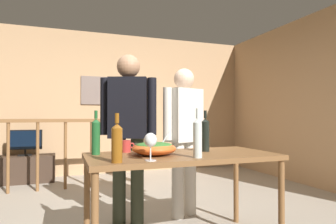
{
  "coord_description": "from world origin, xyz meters",
  "views": [
    {
      "loc": [
        -0.75,
        -2.89,
        1.06
      ],
      "look_at": [
        0.16,
        -0.35,
        1.1
      ],
      "focal_mm": 31.18,
      "sensor_mm": 36.0,
      "label": 1
    }
  ],
  "objects_px": {
    "tv_console": "(25,169)",
    "wine_bottle_amber": "(117,142)",
    "wine_bottle_clear": "(198,137)",
    "person_standing_left": "(128,123)",
    "flat_screen_tv": "(25,140)",
    "salad_bowl": "(154,148)",
    "wine_glass": "(150,141)",
    "stair_railing": "(69,145)",
    "mug_red": "(126,146)",
    "person_standing_right": "(184,129)",
    "wine_bottle_green": "(96,136)",
    "serving_table": "(182,163)",
    "wine_bottle_dark": "(205,134)",
    "framed_picture": "(97,91)"
  },
  "relations": [
    {
      "from": "wine_glass",
      "to": "wine_bottle_amber",
      "type": "height_order",
      "value": "wine_bottle_amber"
    },
    {
      "from": "person_standing_left",
      "to": "mug_red",
      "type": "bearing_deg",
      "value": 96.4
    },
    {
      "from": "wine_bottle_clear",
      "to": "person_standing_left",
      "type": "bearing_deg",
      "value": 109.6
    },
    {
      "from": "wine_bottle_amber",
      "to": "salad_bowl",
      "type": "bearing_deg",
      "value": 38.79
    },
    {
      "from": "flat_screen_tv",
      "to": "serving_table",
      "type": "height_order",
      "value": "flat_screen_tv"
    },
    {
      "from": "stair_railing",
      "to": "person_standing_left",
      "type": "xyz_separation_m",
      "value": [
        0.54,
        -1.65,
        0.35
      ]
    },
    {
      "from": "person_standing_left",
      "to": "tv_console",
      "type": "bearing_deg",
      "value": -42.08
    },
    {
      "from": "wine_glass",
      "to": "salad_bowl",
      "type": "bearing_deg",
      "value": 68.08
    },
    {
      "from": "mug_red",
      "to": "person_standing_right",
      "type": "xyz_separation_m",
      "value": [
        0.71,
        0.39,
        0.12
      ]
    },
    {
      "from": "wine_glass",
      "to": "person_standing_right",
      "type": "relative_size",
      "value": 0.12
    },
    {
      "from": "wine_bottle_dark",
      "to": "mug_red",
      "type": "bearing_deg",
      "value": 164.4
    },
    {
      "from": "flat_screen_tv",
      "to": "wine_bottle_clear",
      "type": "xyz_separation_m",
      "value": [
        1.51,
        -3.21,
        0.23
      ]
    },
    {
      "from": "framed_picture",
      "to": "wine_bottle_clear",
      "type": "xyz_separation_m",
      "value": [
        0.35,
        -3.53,
        -0.63
      ]
    },
    {
      "from": "stair_railing",
      "to": "mug_red",
      "type": "relative_size",
      "value": 26.58
    },
    {
      "from": "tv_console",
      "to": "mug_red",
      "type": "bearing_deg",
      "value": -68.28
    },
    {
      "from": "wine_glass",
      "to": "person_standing_right",
      "type": "xyz_separation_m",
      "value": [
        0.65,
        0.93,
        0.03
      ]
    },
    {
      "from": "stair_railing",
      "to": "person_standing_left",
      "type": "height_order",
      "value": "person_standing_left"
    },
    {
      "from": "wine_bottle_dark",
      "to": "framed_picture",
      "type": "bearing_deg",
      "value": 100.33
    },
    {
      "from": "framed_picture",
      "to": "tv_console",
      "type": "height_order",
      "value": "framed_picture"
    },
    {
      "from": "mug_red",
      "to": "wine_bottle_clear",
      "type": "bearing_deg",
      "value": -50.59
    },
    {
      "from": "wine_bottle_amber",
      "to": "person_standing_left",
      "type": "bearing_deg",
      "value": 73.51
    },
    {
      "from": "stair_railing",
      "to": "person_standing_left",
      "type": "distance_m",
      "value": 1.77
    },
    {
      "from": "wine_bottle_amber",
      "to": "mug_red",
      "type": "relative_size",
      "value": 2.86
    },
    {
      "from": "stair_railing",
      "to": "person_standing_right",
      "type": "bearing_deg",
      "value": -55.33
    },
    {
      "from": "salad_bowl",
      "to": "stair_railing",
      "type": "bearing_deg",
      "value": 104.67
    },
    {
      "from": "wine_bottle_amber",
      "to": "person_standing_right",
      "type": "bearing_deg",
      "value": 46.64
    },
    {
      "from": "wine_bottle_amber",
      "to": "serving_table",
      "type": "bearing_deg",
      "value": 25.04
    },
    {
      "from": "salad_bowl",
      "to": "wine_glass",
      "type": "height_order",
      "value": "wine_glass"
    },
    {
      "from": "serving_table",
      "to": "stair_railing",
      "type": "bearing_deg",
      "value": 109.94
    },
    {
      "from": "salad_bowl",
      "to": "wine_bottle_clear",
      "type": "relative_size",
      "value": 0.96
    },
    {
      "from": "tv_console",
      "to": "wine_glass",
      "type": "height_order",
      "value": "wine_glass"
    },
    {
      "from": "wine_bottle_amber",
      "to": "person_standing_right",
      "type": "distance_m",
      "value": 1.28
    },
    {
      "from": "mug_red",
      "to": "wine_bottle_dark",
      "type": "bearing_deg",
      "value": -15.6
    },
    {
      "from": "stair_railing",
      "to": "wine_glass",
      "type": "relative_size",
      "value": 15.82
    },
    {
      "from": "serving_table",
      "to": "mug_red",
      "type": "distance_m",
      "value": 0.5
    },
    {
      "from": "serving_table",
      "to": "wine_glass",
      "type": "distance_m",
      "value": 0.48
    },
    {
      "from": "flat_screen_tv",
      "to": "wine_bottle_green",
      "type": "bearing_deg",
      "value": -73.49
    },
    {
      "from": "framed_picture",
      "to": "wine_glass",
      "type": "xyz_separation_m",
      "value": [
        -0.02,
        -3.55,
        -0.65
      ]
    },
    {
      "from": "wine_bottle_dark",
      "to": "mug_red",
      "type": "relative_size",
      "value": 3.11
    },
    {
      "from": "wine_bottle_clear",
      "to": "mug_red",
      "type": "xyz_separation_m",
      "value": [
        -0.43,
        0.52,
        -0.1
      ]
    },
    {
      "from": "tv_console",
      "to": "salad_bowl",
      "type": "relative_size",
      "value": 2.57
    },
    {
      "from": "flat_screen_tv",
      "to": "person_standing_left",
      "type": "relative_size",
      "value": 0.3
    },
    {
      "from": "wine_bottle_amber",
      "to": "person_standing_left",
      "type": "height_order",
      "value": "person_standing_left"
    },
    {
      "from": "tv_console",
      "to": "wine_bottle_amber",
      "type": "distance_m",
      "value": 3.45
    },
    {
      "from": "serving_table",
      "to": "wine_bottle_clear",
      "type": "distance_m",
      "value": 0.34
    },
    {
      "from": "stair_railing",
      "to": "salad_bowl",
      "type": "distance_m",
      "value": 2.39
    },
    {
      "from": "serving_table",
      "to": "flat_screen_tv",
      "type": "bearing_deg",
      "value": 116.7
    },
    {
      "from": "salad_bowl",
      "to": "person_standing_right",
      "type": "xyz_separation_m",
      "value": [
        0.54,
        0.66,
        0.11
      ]
    },
    {
      "from": "stair_railing",
      "to": "mug_red",
      "type": "distance_m",
      "value": 2.09
    },
    {
      "from": "person_standing_left",
      "to": "wine_bottle_amber",
      "type": "bearing_deg",
      "value": 94.43
    }
  ]
}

